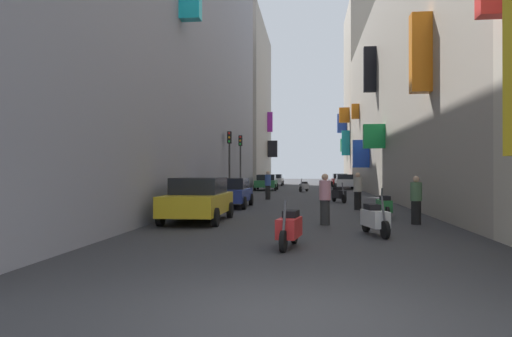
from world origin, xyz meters
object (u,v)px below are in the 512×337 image
parked_car_green (266,182)px  parked_car_blue (230,192)px  traffic_light_near_corner (240,155)px  pedestrian_mid_street (325,199)px  scooter_white (375,219)px  pedestrian_near_right (416,200)px  parked_car_silver (275,180)px  traffic_light_far_corner (229,153)px  parked_car_yellow (198,199)px  scooter_red (289,228)px  parked_car_white (344,181)px  scooter_black (339,194)px  scooter_silver (304,186)px  scooter_green (384,206)px  parked_car_red (340,180)px  pedestrian_near_left (358,191)px  pedestrian_crossing (268,185)px

parked_car_green → parked_car_blue: bearing=-89.9°
traffic_light_near_corner → pedestrian_mid_street: bearing=-73.1°
scooter_white → pedestrian_near_right: size_ratio=1.18×
parked_car_silver → traffic_light_far_corner: size_ratio=1.00×
parked_car_yellow → parked_car_silver: size_ratio=0.99×
scooter_white → parked_car_silver: bearing=97.7°
parked_car_blue → scooter_red: bearing=-74.0°
parked_car_blue → scooter_red: 12.50m
parked_car_white → parked_car_green: 8.07m
parked_car_blue → traffic_light_near_corner: size_ratio=0.93×
scooter_black → pedestrian_near_right: bearing=-80.2°
traffic_light_far_corner → parked_car_green: bearing=86.2°
scooter_silver → traffic_light_far_corner: 12.68m
scooter_white → pedestrian_near_right: 3.39m
scooter_green → scooter_black: bearing=97.3°
parked_car_red → pedestrian_near_right: size_ratio=2.51×
parked_car_silver → scooter_black: (5.72, -29.50, -0.27)m
parked_car_white → scooter_green: size_ratio=2.21×
scooter_white → traffic_light_near_corner: 21.47m
pedestrian_near_left → scooter_red: bearing=-103.6°
parked_car_red → scooter_black: size_ratio=2.19×
parked_car_yellow → traffic_light_far_corner: 12.83m
pedestrian_crossing → scooter_white: bearing=-74.7°
scooter_silver → scooter_white: (2.26, -27.21, -0.00)m
parked_car_white → parked_car_green: (-7.35, -3.34, -0.01)m
pedestrian_mid_street → traffic_light_near_corner: 18.75m
scooter_white → pedestrian_near_left: pedestrian_near_left is taller
pedestrian_mid_street → scooter_silver: bearing=92.3°
parked_car_silver → pedestrian_near_left: pedestrian_near_left is taller
parked_car_yellow → parked_car_blue: size_ratio=1.05×
parked_car_white → traffic_light_near_corner: traffic_light_near_corner is taller
scooter_red → pedestrian_near_left: bearing=76.4°
parked_car_yellow → pedestrian_crossing: 13.11m
parked_car_green → scooter_black: size_ratio=2.14×
scooter_white → pedestrian_mid_street: 2.77m
parked_car_white → parked_car_green: bearing=-155.5°
pedestrian_near_left → pedestrian_mid_street: (-1.70, -6.32, -0.01)m
scooter_black → pedestrian_crossing: (-4.22, 2.22, 0.43)m
pedestrian_crossing → scooter_silver: bearing=79.4°
parked_car_silver → pedestrian_crossing: 27.33m
scooter_white → scooter_black: same height
parked_car_green → scooter_black: parked_car_green is taller
pedestrian_crossing → scooter_green: bearing=-64.2°
parked_car_blue → pedestrian_near_right: 10.06m
scooter_silver → scooter_green: 22.57m
scooter_red → pedestrian_crossing: 18.48m
traffic_light_far_corner → scooter_silver: bearing=69.0°
pedestrian_mid_street → parked_car_green: bearing=99.1°
parked_car_green → pedestrian_crossing: pedestrian_crossing is taller
parked_car_silver → parked_car_blue: bearing=-89.7°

